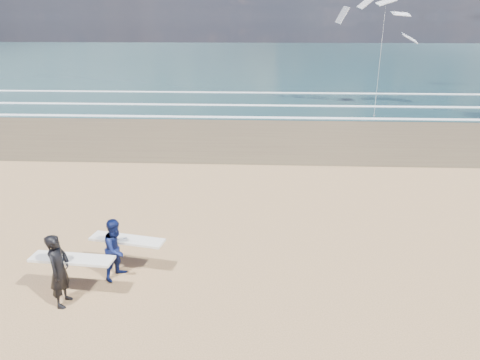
{
  "coord_description": "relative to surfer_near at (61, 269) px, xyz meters",
  "views": [
    {
      "loc": [
        4.63,
        -8.59,
        7.04
      ],
      "look_at": [
        3.92,
        6.0,
        1.46
      ],
      "focal_mm": 32.0,
      "sensor_mm": 36.0,
      "label": 1
    }
  ],
  "objects": [
    {
      "name": "surfer_far",
      "position": [
        1.04,
        1.31,
        -0.11
      ],
      "size": [
        2.26,
        1.36,
        1.81
      ],
      "color": "#0C1544",
      "rests_on": "ground"
    },
    {
      "name": "ocean",
      "position": [
        20.41,
        71.45,
        -1.01
      ],
      "size": [
        220.0,
        100.0,
        0.02
      ],
      "primitive_type": "cube",
      "color": "#1A373B",
      "rests_on": "ground"
    },
    {
      "name": "foam_breakers",
      "position": [
        20.41,
        27.55,
        -0.97
      ],
      "size": [
        220.0,
        11.7,
        0.05
      ],
      "color": "white",
      "rests_on": "ground"
    },
    {
      "name": "surfer_near",
      "position": [
        0.0,
        0.0,
        0.0
      ],
      "size": [
        2.24,
        1.07,
        2.01
      ],
      "color": "black",
      "rests_on": "ground"
    },
    {
      "name": "kite_1",
      "position": [
        14.31,
        25.99,
        4.57
      ],
      "size": [
        6.79,
        4.85,
        9.47
      ],
      "color": "slate",
      "rests_on": "ground"
    }
  ]
}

